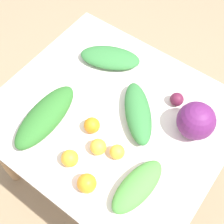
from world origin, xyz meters
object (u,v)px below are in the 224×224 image
Objects in this scene: cabbage_purple at (196,121)px; greens_bunch_scallion at (137,186)px; greens_bunch_kale at (138,113)px; orange_2 at (117,152)px; beet_root at (177,99)px; greens_bunch_chard at (110,58)px; orange_0 at (98,147)px; orange_4 at (69,158)px; orange_3 at (87,183)px; orange_1 at (92,125)px; greens_bunch_dandelion at (45,116)px.

cabbage_purple is 0.39m from greens_bunch_scallion.
greens_bunch_kale is 0.22m from orange_2.
cabbage_purple reaches higher than beet_root.
orange_0 reaches higher than greens_bunch_chard.
greens_bunch_kale is 4.43× the size of orange_4.
cabbage_purple is 0.55× the size of greens_bunch_chard.
greens_bunch_kale reaches higher than orange_3.
beet_root is 0.59m from orange_4.
orange_2 is 0.88× the size of orange_4.
greens_bunch_scallion is (-0.05, -0.39, -0.05)m from cabbage_purple.
beet_root is 0.89× the size of orange_1.
orange_1 is at bearing -126.42° from greens_bunch_kale.
orange_1 is (-0.09, 0.07, 0.00)m from orange_0.
orange_2 is (0.08, 0.03, -0.00)m from orange_0.
greens_bunch_chard and orange_2 have the same top height.
greens_bunch_dandelion is 5.17× the size of orange_1.
orange_0 is at bearing -130.03° from cabbage_purple.
cabbage_purple reaches higher than orange_2.
cabbage_purple is 0.45m from orange_0.
orange_0 is (-0.04, -0.25, -0.01)m from greens_bunch_kale.
beet_root is (0.44, 0.46, -0.01)m from greens_bunch_dandelion.
greens_bunch_scallion is 0.35m from greens_bunch_kale.
cabbage_purple is 0.45× the size of greens_bunch_dandelion.
greens_bunch_dandelion is 0.38m from orange_2.
greens_bunch_scallion is at bearing -44.10° from greens_bunch_chard.
greens_bunch_chard is 4.11× the size of orange_4.
orange_0 is (0.29, 0.03, -0.01)m from greens_bunch_dandelion.
greens_bunch_dandelion is 5.25× the size of orange_0.
orange_0 is 0.11m from orange_1.
greens_bunch_chard is (0.02, 0.48, -0.01)m from greens_bunch_dandelion.
cabbage_purple is 0.17m from beet_root.
greens_bunch_dandelion is 5.77× the size of orange_2.
orange_4 is at bearing -166.90° from greens_bunch_scallion.
orange_3 is at bearing -94.81° from orange_2.
orange_1 is 0.18m from orange_2.
greens_bunch_scallion is 0.21m from orange_3.
greens_bunch_kale is at bearing -32.56° from greens_bunch_chard.
greens_bunch_dandelion is 4.72× the size of orange_3.
orange_3 is (-0.17, -0.12, 0.00)m from greens_bunch_scallion.
orange_4 is (0.22, -0.09, -0.01)m from greens_bunch_dandelion.
orange_1 is (-0.33, 0.11, 0.00)m from greens_bunch_scallion.
orange_0 is 0.90× the size of orange_3.
greens_bunch_scallion is at bearing -18.99° from orange_1.
orange_3 is at bearing -86.93° from greens_bunch_kale.
orange_3 is (0.35, -0.13, -0.01)m from greens_bunch_dandelion.
greens_bunch_scallion is at bearing -56.22° from greens_bunch_kale.
orange_3 reaches higher than greens_bunch_scallion.
greens_bunch_chard is at bearing 135.90° from greens_bunch_scallion.
greens_bunch_dandelion is at bearing -147.34° from cabbage_purple.
orange_0 is (0.27, -0.45, 0.00)m from greens_bunch_chard.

